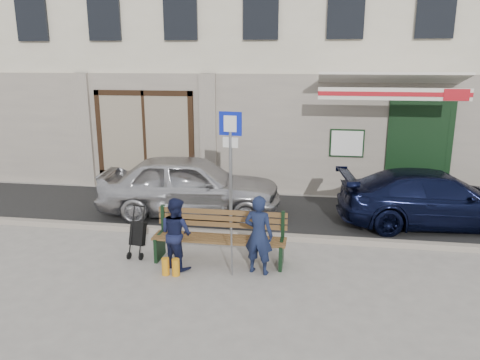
% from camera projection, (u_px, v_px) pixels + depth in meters
% --- Properties ---
extents(ground, '(80.00, 80.00, 0.00)m').
position_uv_depth(ground, '(225.00, 268.00, 8.23)').
color(ground, '#9E9991').
rests_on(ground, ground).
extents(asphalt_lane, '(60.00, 3.20, 0.01)m').
position_uv_depth(asphalt_lane, '(250.00, 213.00, 11.19)').
color(asphalt_lane, '#282828').
rests_on(asphalt_lane, ground).
extents(curb, '(60.00, 0.18, 0.12)m').
position_uv_depth(curb, '(239.00, 235.00, 9.65)').
color(curb, '#9E9384').
rests_on(curb, ground).
extents(building, '(20.00, 8.27, 10.00)m').
position_uv_depth(building, '(274.00, 14.00, 15.06)').
color(building, beige).
rests_on(building, ground).
extents(car_silver, '(4.34, 2.06, 1.43)m').
position_uv_depth(car_silver, '(190.00, 185.00, 10.91)').
color(car_silver, silver).
rests_on(car_silver, ground).
extents(car_navy, '(4.38, 2.20, 1.22)m').
position_uv_depth(car_navy, '(436.00, 199.00, 10.22)').
color(car_navy, black).
rests_on(car_navy, ground).
extents(parking_sign, '(0.47, 0.12, 2.56)m').
position_uv_depth(parking_sign, '(231.00, 154.00, 9.46)').
color(parking_sign, gray).
rests_on(parking_sign, ground).
extents(bench, '(2.40, 1.17, 0.98)m').
position_uv_depth(bench, '(217.00, 238.00, 8.40)').
color(bench, brown).
rests_on(bench, ground).
extents(man, '(0.57, 0.44, 1.38)m').
position_uv_depth(man, '(259.00, 235.00, 7.90)').
color(man, '#151D3A').
rests_on(man, ground).
extents(woman, '(0.78, 0.73, 1.27)m').
position_uv_depth(woman, '(176.00, 233.00, 8.14)').
color(woman, '#141837').
rests_on(woman, ground).
extents(stroller, '(0.31, 0.41, 0.95)m').
position_uv_depth(stroller, '(138.00, 235.00, 8.66)').
color(stroller, black).
rests_on(stroller, ground).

